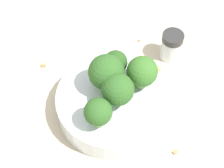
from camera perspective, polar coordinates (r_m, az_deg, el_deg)
The scene contains 12 objects.
ground_plane at distance 0.65m, azimuth 0.00°, elevation -4.05°, with size 3.00×3.00×0.00m, color beige.
bowl at distance 0.63m, azimuth 0.00°, elevation -3.01°, with size 0.19×0.19×0.04m, color silver.
broccoli_floret_0 at distance 0.57m, azimuth 0.87°, elevation -0.90°, with size 0.05×0.05×0.07m.
broccoli_floret_1 at distance 0.59m, azimuth -0.86°, elevation 1.75°, with size 0.06×0.06×0.07m.
broccoli_floret_2 at distance 0.60m, azimuth 4.61°, elevation 1.83°, with size 0.05×0.05×0.06m.
broccoli_floret_3 at distance 0.61m, azimuth 0.10°, elevation 3.29°, with size 0.04×0.04×0.05m.
broccoli_floret_4 at distance 0.56m, azimuth -2.12°, elevation -4.37°, with size 0.04×0.04×0.06m.
pepper_shaker at distance 0.71m, azimuth 9.04°, elevation 5.79°, with size 0.04×0.04×0.06m.
almond_crumb_0 at distance 0.62m, azimuth 9.62°, elevation -10.09°, with size 0.01×0.01×0.01m, color #AD7F4C.
almond_crumb_1 at distance 0.70m, azimuth 7.19°, elevation 2.44°, with size 0.01×0.01×0.01m, color tan.
almond_crumb_2 at distance 0.74m, azimuth 4.13°, elevation 6.66°, with size 0.01×0.00×0.01m, color olive.
almond_crumb_3 at distance 0.71m, azimuth -10.41°, elevation 2.92°, with size 0.01×0.01×0.01m, color #AD7F4C.
Camera 1 is at (-0.33, -0.04, 0.56)m, focal length 60.00 mm.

